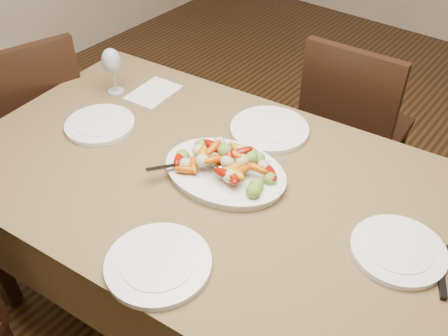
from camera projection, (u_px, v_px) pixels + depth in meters
floor at (268, 298)px, 2.18m from camera, size 6.00×6.00×0.00m
dining_table at (224, 258)px, 1.87m from camera, size 1.94×1.23×0.76m
chair_far at (356, 127)px, 2.35m from camera, size 0.45×0.45×0.95m
chair_left at (32, 125)px, 2.36m from camera, size 0.52×0.52×0.95m
serving_platter at (225, 173)px, 1.64m from camera, size 0.44×0.34×0.02m
roasted_vegetables at (225, 160)px, 1.60m from camera, size 0.36×0.26×0.09m
serving_spoon at (202, 164)px, 1.62m from camera, size 0.27×0.19×0.03m
plate_left at (100, 125)px, 1.86m from camera, size 0.26×0.26×0.02m
plate_right at (398, 251)px, 1.39m from camera, size 0.26×0.26×0.02m
plate_far at (269, 129)px, 1.84m from camera, size 0.29×0.29×0.02m
plate_near at (158, 264)px, 1.35m from camera, size 0.29×0.29×0.02m
wine_glass at (113, 70)px, 1.99m from camera, size 0.08×0.08×0.20m
menu_card at (153, 92)px, 2.05m from camera, size 0.17×0.22×0.00m
table_knife at (446, 274)px, 1.33m from camera, size 0.10×0.19×0.01m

